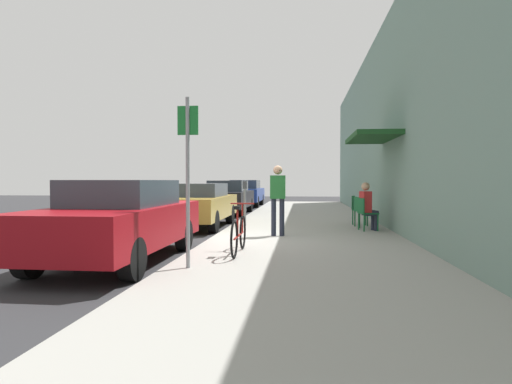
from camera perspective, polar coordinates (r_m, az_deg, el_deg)
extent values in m
plane|color=#2D2D30|center=(9.89, -6.40, -6.95)|extent=(60.00, 60.00, 0.00)
cube|color=#9E9B93|center=(11.63, 6.74, -5.38)|extent=(4.50, 32.00, 0.12)
cube|color=gray|center=(11.92, 18.55, 9.24)|extent=(0.30, 32.00, 6.14)
cube|color=#19471E|center=(11.85, 15.08, 7.01)|extent=(1.10, 2.80, 0.12)
cube|color=maroon|center=(8.02, -17.71, -4.22)|extent=(1.80, 4.40, 0.68)
cube|color=#333D47|center=(8.12, -17.31, -0.10)|extent=(1.48, 2.11, 0.46)
cylinder|color=black|center=(9.06, -9.55, -5.69)|extent=(0.22, 0.64, 0.64)
cylinder|color=black|center=(9.61, -18.72, -5.34)|extent=(0.22, 0.64, 0.64)
cylinder|color=black|center=(6.51, -16.15, -8.57)|extent=(0.22, 0.64, 0.64)
cylinder|color=black|center=(7.26, -27.91, -7.65)|extent=(0.22, 0.64, 0.64)
cube|color=#A58433|center=(13.41, -7.79, -1.97)|extent=(1.80, 4.40, 0.64)
cube|color=#333D47|center=(13.54, -7.64, 0.28)|extent=(1.48, 2.11, 0.40)
cylinder|color=black|center=(14.60, -3.46, -2.94)|extent=(0.22, 0.64, 0.64)
cylinder|color=black|center=(14.95, -9.47, -2.85)|extent=(0.22, 0.64, 0.64)
cylinder|color=black|center=(11.93, -5.67, -3.94)|extent=(0.22, 0.64, 0.64)
cylinder|color=black|center=(12.36, -12.89, -3.79)|extent=(0.22, 0.64, 0.64)
cube|color=black|center=(18.71, -3.77, -0.93)|extent=(1.80, 4.40, 0.67)
cube|color=#333D47|center=(18.84, -3.69, 0.82)|extent=(1.48, 2.11, 0.47)
cylinder|color=black|center=(19.96, -0.85, -1.74)|extent=(0.22, 0.64, 0.64)
cylinder|color=black|center=(20.21, -5.31, -1.70)|extent=(0.22, 0.64, 0.64)
cylinder|color=black|center=(17.26, -1.96, -2.25)|extent=(0.22, 0.64, 0.64)
cylinder|color=black|center=(17.55, -7.09, -2.20)|extent=(0.22, 0.64, 0.64)
cube|color=navy|center=(24.36, -1.44, -0.34)|extent=(1.80, 4.40, 0.68)
cube|color=#333D47|center=(24.50, -1.40, 1.03)|extent=(1.48, 2.11, 0.48)
cylinder|color=black|center=(25.64, 0.72, -1.02)|extent=(0.22, 0.64, 0.64)
cylinder|color=black|center=(25.84, -2.78, -1.00)|extent=(0.22, 0.64, 0.64)
cylinder|color=black|center=(22.93, 0.07, -1.32)|extent=(0.22, 0.64, 0.64)
cylinder|color=black|center=(23.15, -3.83, -1.29)|extent=(0.22, 0.64, 0.64)
cylinder|color=slate|center=(12.63, -1.49, -2.04)|extent=(0.07, 0.07, 1.10)
cube|color=#383D42|center=(12.61, -1.49, 0.95)|extent=(0.12, 0.10, 0.22)
cylinder|color=gray|center=(6.61, -9.05, 1.20)|extent=(0.06, 0.06, 2.60)
cube|color=#19722D|center=(6.69, -9.04, 9.37)|extent=(0.32, 0.02, 0.44)
torus|color=black|center=(8.41, -1.77, -5.34)|extent=(0.04, 0.66, 0.66)
torus|color=black|center=(7.38, -2.91, -6.31)|extent=(0.04, 0.66, 0.66)
cylinder|color=maroon|center=(7.89, -2.31, -5.79)|extent=(0.04, 1.05, 0.04)
cylinder|color=maroon|center=(7.71, -2.47, -4.09)|extent=(0.04, 0.04, 0.50)
cube|color=black|center=(7.69, -2.48, -2.09)|extent=(0.10, 0.20, 0.06)
cylinder|color=maroon|center=(8.33, -1.82, -3.47)|extent=(0.03, 0.03, 0.56)
cylinder|color=maroon|center=(8.31, -1.83, -1.55)|extent=(0.46, 0.03, 0.03)
cylinder|color=#14592D|center=(12.11, 15.16, -3.79)|extent=(0.04, 0.04, 0.45)
cylinder|color=#14592D|center=(11.76, 15.89, -3.95)|extent=(0.04, 0.04, 0.45)
cylinder|color=#14592D|center=(11.97, 13.48, -3.84)|extent=(0.04, 0.04, 0.45)
cylinder|color=#14592D|center=(11.62, 14.16, -4.01)|extent=(0.04, 0.04, 0.45)
cube|color=#14592D|center=(11.84, 14.68, -2.74)|extent=(0.53, 0.53, 0.03)
cube|color=#14592D|center=(11.75, 13.76, -1.76)|extent=(0.14, 0.43, 0.40)
cylinder|color=#232838|center=(12.02, 15.29, -3.78)|extent=(0.11, 0.11, 0.47)
cylinder|color=#232838|center=(11.95, 14.72, -2.68)|extent=(0.38, 0.22, 0.14)
cylinder|color=#232838|center=(11.84, 15.67, -3.86)|extent=(0.11, 0.11, 0.47)
cylinder|color=#232838|center=(11.77, 15.09, -2.74)|extent=(0.38, 0.22, 0.14)
cube|color=#B22626|center=(11.79, 14.33, -1.27)|extent=(0.30, 0.40, 0.56)
sphere|color=tan|center=(11.78, 14.35, 0.72)|extent=(0.22, 0.22, 0.22)
cylinder|color=#14592D|center=(12.96, 14.58, -3.44)|extent=(0.04, 0.04, 0.45)
cylinder|color=#14592D|center=(12.61, 15.21, -3.58)|extent=(0.04, 0.04, 0.45)
cylinder|color=#14592D|center=(12.83, 13.00, -3.48)|extent=(0.04, 0.04, 0.45)
cylinder|color=#14592D|center=(12.47, 13.59, -3.63)|extent=(0.04, 0.04, 0.45)
cube|color=#14592D|center=(12.70, 14.10, -2.45)|extent=(0.53, 0.53, 0.03)
cube|color=#14592D|center=(12.61, 13.24, -1.54)|extent=(0.13, 0.44, 0.40)
cylinder|color=#14592D|center=(13.62, 14.57, -3.20)|extent=(0.04, 0.04, 0.45)
cylinder|color=#14592D|center=(13.25, 14.35, -3.33)|extent=(0.04, 0.04, 0.45)
cylinder|color=#14592D|center=(13.68, 12.99, -3.17)|extent=(0.04, 0.04, 0.45)
cylinder|color=#14592D|center=(13.30, 12.72, -3.30)|extent=(0.04, 0.04, 0.45)
cube|color=#14592D|center=(13.44, 13.66, -2.23)|extent=(0.54, 0.54, 0.03)
cube|color=#14592D|center=(13.46, 12.80, -1.35)|extent=(0.15, 0.43, 0.40)
cylinder|color=#232838|center=(10.38, 2.36, -3.37)|extent=(0.12, 0.12, 0.90)
cylinder|color=#232838|center=(10.37, 3.47, -3.37)|extent=(0.12, 0.12, 0.90)
cube|color=#267233|center=(10.34, 2.92, 0.66)|extent=(0.36, 0.22, 0.56)
sphere|color=tan|center=(10.34, 2.92, 2.93)|extent=(0.22, 0.22, 0.22)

